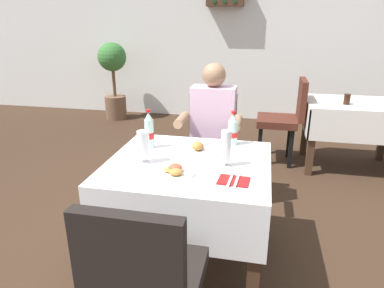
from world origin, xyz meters
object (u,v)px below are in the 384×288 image
object	(u,v)px
seated_diner_far	(212,131)
plate_far_diner	(201,149)
beer_glass_middle	(143,146)
napkin_cutlery_set	(234,181)
background_chair_left	(285,116)
background_table_tumbler	(347,99)
main_dining_table	(189,186)
cola_bottle_primary	(233,130)
potted_plant_corner	(113,74)
cola_bottle_secondary	(149,131)
chair_far_diner_seat	(210,144)
plate_near_camera	(175,171)
background_dining_table	(353,119)
beer_glass_left	(226,149)
chair_near_camera_side	(146,280)

from	to	relation	value
seated_diner_far	plate_far_diner	world-z (taller)	seated_diner_far
beer_glass_middle	napkin_cutlery_set	bearing A→B (deg)	-15.16
beer_glass_middle	background_chair_left	size ratio (longest dim) A/B	0.21
seated_diner_far	background_table_tumbler	bearing A→B (deg)	40.84
main_dining_table	background_table_tumbler	distance (m)	2.24
cola_bottle_primary	napkin_cutlery_set	xyz separation A→B (m)	(0.07, -0.59, -0.10)
potted_plant_corner	seated_diner_far	bearing A→B (deg)	-51.81
cola_bottle_secondary	background_chair_left	world-z (taller)	cola_bottle_secondary
main_dining_table	background_table_tumbler	bearing A→B (deg)	54.84
chair_far_diner_seat	background_table_tumbler	world-z (taller)	chair_far_diner_seat
plate_far_diner	background_table_tumbler	distance (m)	2.06
plate_near_camera	background_dining_table	distance (m)	2.59
beer_glass_left	background_dining_table	size ratio (longest dim) A/B	0.22
beer_glass_middle	beer_glass_left	bearing A→B (deg)	5.61
beer_glass_left	cola_bottle_primary	world-z (taller)	cola_bottle_primary
cola_bottle_secondary	beer_glass_middle	bearing A→B (deg)	-79.39
beer_glass_middle	background_dining_table	distance (m)	2.63
main_dining_table	napkin_cutlery_set	world-z (taller)	napkin_cutlery_set
main_dining_table	napkin_cutlery_set	distance (m)	0.42
cola_bottle_primary	potted_plant_corner	size ratio (longest dim) A/B	0.20
chair_far_diner_seat	plate_near_camera	bearing A→B (deg)	-91.99
main_dining_table	beer_glass_middle	distance (m)	0.40
seated_diner_far	background_dining_table	xyz separation A→B (m)	(1.37, 1.20, -0.15)
seated_diner_far	background_dining_table	distance (m)	1.82
main_dining_table	seated_diner_far	xyz separation A→B (m)	(0.03, 0.74, 0.14)
main_dining_table	background_table_tumbler	size ratio (longest dim) A/B	9.19
main_dining_table	background_table_tumbler	xyz separation A→B (m)	(1.28, 1.82, 0.23)
cola_bottle_primary	background_dining_table	size ratio (longest dim) A/B	0.24
seated_diner_far	cola_bottle_secondary	distance (m)	0.68
cola_bottle_secondary	background_dining_table	size ratio (longest dim) A/B	0.27
napkin_cutlery_set	background_dining_table	world-z (taller)	napkin_cutlery_set
beer_glass_middle	plate_far_diner	bearing A→B (deg)	38.08
main_dining_table	cola_bottle_secondary	world-z (taller)	cola_bottle_secondary
seated_diner_far	napkin_cutlery_set	distance (m)	1.01
background_dining_table	background_chair_left	distance (m)	0.71
seated_diner_far	beer_glass_middle	size ratio (longest dim) A/B	6.18
background_dining_table	cola_bottle_primary	bearing A→B (deg)	-126.37
beer_glass_left	napkin_cutlery_set	distance (m)	0.24
main_dining_table	background_table_tumbler	world-z (taller)	background_table_tumbler
beer_glass_middle	plate_near_camera	bearing A→B (deg)	-28.52
seated_diner_far	cola_bottle_primary	xyz separation A→B (m)	(0.20, -0.38, 0.14)
background_dining_table	background_table_tumbler	xyz separation A→B (m)	(-0.12, -0.12, 0.24)
beer_glass_middle	potted_plant_corner	bearing A→B (deg)	116.85
chair_far_diner_seat	seated_diner_far	bearing A→B (deg)	-72.85
cola_bottle_primary	background_table_tumbler	world-z (taller)	cola_bottle_primary
cola_bottle_primary	background_table_tumbler	xyz separation A→B (m)	(1.05, 1.46, -0.05)
chair_near_camera_side	background_chair_left	world-z (taller)	same
cola_bottle_primary	background_chair_left	xyz separation A→B (m)	(0.45, 1.58, -0.30)
cola_bottle_primary	background_chair_left	world-z (taller)	cola_bottle_primary
beer_glass_middle	background_chair_left	world-z (taller)	background_chair_left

